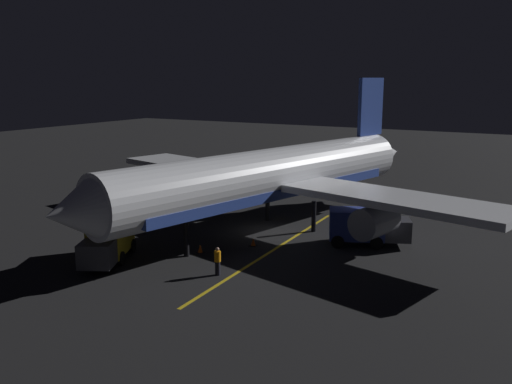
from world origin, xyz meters
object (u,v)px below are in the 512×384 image
at_px(traffic_cone_near_left, 200,249).
at_px(ground_crew_worker, 218,261).
at_px(baggage_truck, 108,241).
at_px(traffic_cone_near_right, 253,242).
at_px(catering_truck, 365,227).
at_px(airliner, 274,177).

bearing_deg(traffic_cone_near_left, ground_crew_worker, 138.69).
distance_m(baggage_truck, traffic_cone_near_right, 9.96).
height_order(catering_truck, ground_crew_worker, catering_truck).
height_order(airliner, ground_crew_worker, airliner).
bearing_deg(traffic_cone_near_left, baggage_truck, 46.65).
height_order(baggage_truck, traffic_cone_near_right, baggage_truck).
height_order(baggage_truck, catering_truck, baggage_truck).
distance_m(baggage_truck, ground_crew_worker, 7.68).
distance_m(traffic_cone_near_left, traffic_cone_near_right, 3.93).
bearing_deg(traffic_cone_near_right, airliner, -81.77).
xyz_separation_m(airliner, traffic_cone_near_right, (-0.62, 4.30, -3.99)).
relative_size(baggage_truck, catering_truck, 1.01).
height_order(traffic_cone_near_left, traffic_cone_near_right, same).
bearing_deg(baggage_truck, traffic_cone_near_left, -133.35).
distance_m(catering_truck, ground_crew_worker, 11.79).
relative_size(ground_crew_worker, traffic_cone_near_left, 3.16).
xyz_separation_m(traffic_cone_near_left, traffic_cone_near_right, (-2.35, -3.16, 0.00)).
relative_size(airliner, ground_crew_worker, 21.02).
bearing_deg(ground_crew_worker, traffic_cone_near_right, -79.95).
bearing_deg(traffic_cone_near_right, ground_crew_worker, 100.05).
height_order(baggage_truck, ground_crew_worker, baggage_truck).
xyz_separation_m(catering_truck, ground_crew_worker, (5.63, 10.35, -0.40)).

